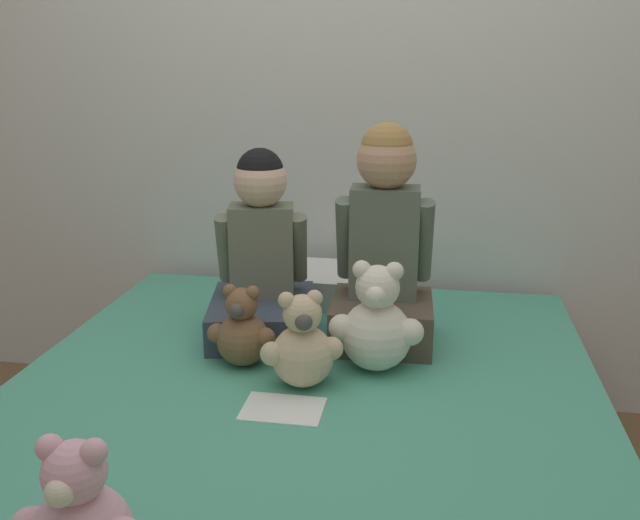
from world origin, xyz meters
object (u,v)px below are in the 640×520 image
at_px(teddy_bear_held_by_left_child, 242,332).
at_px(teddy_bear_held_by_right_child, 376,325).
at_px(teddy_bear_between_children, 301,346).
at_px(pillow_at_headboard, 339,285).
at_px(sign_card, 283,409).
at_px(bed, 296,487).
at_px(child_on_left, 262,263).
at_px(child_on_right, 384,248).

height_order(teddy_bear_held_by_left_child, teddy_bear_held_by_right_child, teddy_bear_held_by_right_child).
height_order(teddy_bear_held_by_left_child, teddy_bear_between_children, teddy_bear_between_children).
bearing_deg(pillow_at_headboard, teddy_bear_between_children, -90.33).
height_order(teddy_bear_held_by_right_child, sign_card, teddy_bear_held_by_right_child).
bearing_deg(bed, pillow_at_headboard, 90.00).
bearing_deg(bed, teddy_bear_held_by_right_child, 52.74).
xyz_separation_m(bed, sign_card, (-0.02, -0.03, 0.26)).
height_order(teddy_bear_held_by_right_child, teddy_bear_between_children, teddy_bear_held_by_right_child).
bearing_deg(child_on_left, sign_card, -81.25).
height_order(bed, teddy_bear_held_by_left_child, teddy_bear_held_by_left_child).
xyz_separation_m(child_on_right, sign_card, (-0.21, -0.51, -0.30)).
bearing_deg(teddy_bear_held_by_left_child, teddy_bear_between_children, -24.10).
relative_size(teddy_bear_held_by_right_child, teddy_bear_between_children, 1.19).
height_order(teddy_bear_held_by_left_child, pillow_at_headboard, teddy_bear_held_by_left_child).
xyz_separation_m(child_on_left, teddy_bear_held_by_left_child, (0.01, -0.26, -0.13)).
relative_size(bed, teddy_bear_held_by_right_child, 6.13).
height_order(bed, child_on_left, child_on_left).
relative_size(child_on_left, teddy_bear_held_by_left_child, 2.44).
bearing_deg(sign_card, child_on_right, 67.16).
distance_m(bed, sign_card, 0.26).
relative_size(teddy_bear_held_by_left_child, pillow_at_headboard, 0.56).
distance_m(teddy_bear_held_by_left_child, teddy_bear_held_by_right_child, 0.39).
xyz_separation_m(teddy_bear_between_children, pillow_at_headboard, (0.00, 0.71, -0.06)).
xyz_separation_m(teddy_bear_between_children, sign_card, (-0.02, -0.15, -0.11)).
bearing_deg(pillow_at_headboard, teddy_bear_held_by_left_child, -108.23).
bearing_deg(sign_card, teddy_bear_held_by_left_child, 125.73).
bearing_deg(teddy_bear_held_by_right_child, teddy_bear_held_by_left_child, -174.21).
bearing_deg(teddy_bear_held_by_left_child, child_on_left, 94.16).
bearing_deg(teddy_bear_between_children, bed, -109.36).
bearing_deg(teddy_bear_held_by_left_child, bed, -43.56).
xyz_separation_m(bed, pillow_at_headboard, (0.00, 0.82, 0.31)).
height_order(child_on_right, pillow_at_headboard, child_on_right).
bearing_deg(teddy_bear_held_by_right_child, child_on_right, 90.32).
bearing_deg(teddy_bear_held_by_right_child, child_on_left, 150.56).
relative_size(bed, teddy_bear_between_children, 7.27).
xyz_separation_m(teddy_bear_held_by_right_child, pillow_at_headboard, (-0.19, 0.57, -0.08)).
distance_m(bed, child_on_left, 0.71).
distance_m(child_on_right, teddy_bear_held_by_left_child, 0.51).
bearing_deg(child_on_left, child_on_right, -11.32).
xyz_separation_m(bed, child_on_left, (-0.21, 0.47, 0.49)).
relative_size(child_on_right, teddy_bear_held_by_right_child, 2.11).
bearing_deg(bed, teddy_bear_held_by_left_child, 133.54).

